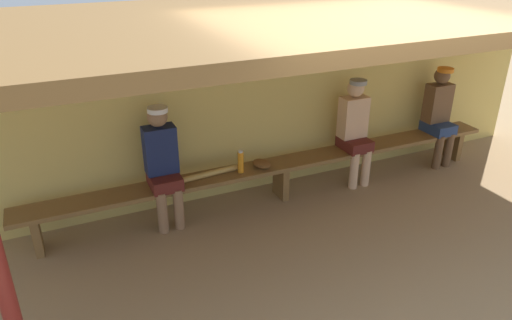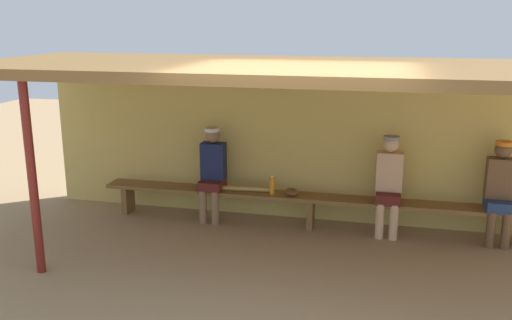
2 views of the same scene
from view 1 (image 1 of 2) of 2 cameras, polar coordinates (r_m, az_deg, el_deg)
ground_plane at (r=4.88m, az=11.36°, el=-12.36°), size 24.00×24.00×0.00m
back_wall at (r=5.91m, az=1.15°, el=7.06°), size 8.00×0.20×2.20m
dugout_roof at (r=4.52m, az=8.64°, el=16.31°), size 8.00×2.80×0.12m
support_post at (r=3.14m, az=-27.38°, el=-13.95°), size 0.10×0.10×2.20m
bench at (r=5.80m, az=2.99°, el=-0.93°), size 6.00×0.36×0.46m
player_near_post at (r=6.16m, az=11.59°, el=3.84°), size 0.34×0.42×1.34m
player_shirtless_tan at (r=5.21m, az=-10.97°, el=-0.17°), size 0.34×0.42×1.34m
player_rightmost at (r=7.02m, az=20.81°, el=5.33°), size 0.34×0.42×1.34m
water_bottle_orange at (r=5.47m, az=-1.82°, el=-0.22°), size 0.07×0.07×0.27m
baseball_glove_dark_brown at (r=5.62m, az=0.67°, el=-0.44°), size 0.25×0.29×0.09m
baseball_bat at (r=5.42m, az=-6.01°, el=-1.75°), size 0.83×0.15×0.07m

